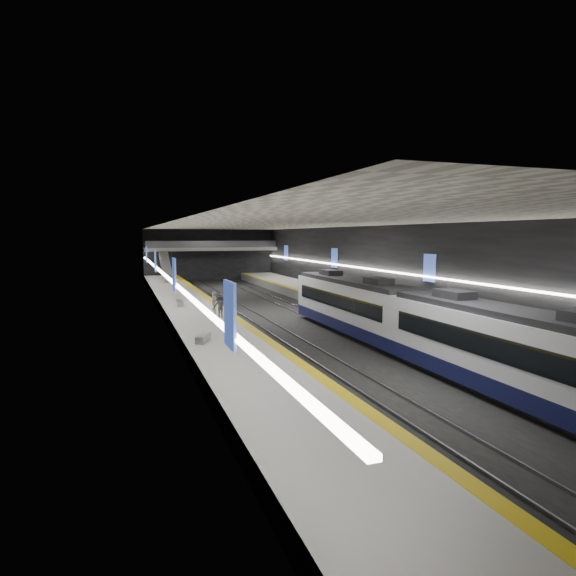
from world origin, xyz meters
name	(u,v)px	position (x,y,z in m)	size (l,w,h in m)	color
ground	(279,315)	(0.00, 0.00, 0.00)	(70.00, 70.00, 0.00)	black
ceiling	(279,225)	(0.00, 0.00, 8.00)	(20.00, 70.00, 0.04)	beige
wall_left	(163,273)	(-10.00, 0.00, 4.00)	(0.04, 70.00, 8.00)	black
wall_right	(379,268)	(10.00, 0.00, 4.00)	(0.04, 70.00, 8.00)	black
wall_back	(210,255)	(0.00, 35.00, 4.00)	(20.00, 0.04, 8.00)	black
platform_left	(195,314)	(-7.50, 0.00, 0.50)	(5.00, 70.00, 1.00)	slate
tile_surface_left	(195,308)	(-7.50, 0.00, 1.01)	(5.00, 70.00, 0.02)	#B0B0AB
tactile_strip_left	(221,307)	(-5.30, 0.00, 1.02)	(0.60, 70.00, 0.02)	#DEB80B
platform_right	(355,305)	(7.50, 0.00, 0.50)	(5.00, 70.00, 1.00)	slate
tile_surface_right	(355,300)	(7.50, 0.00, 1.01)	(5.00, 70.00, 0.02)	#B0B0AB
tactile_strip_right	(334,301)	(5.30, 0.00, 1.02)	(0.60, 70.00, 0.02)	#DEB80B
rails	(279,314)	(0.00, 0.00, 0.06)	(6.52, 70.00, 0.12)	gray
train	(411,320)	(2.50, -16.70, 2.20)	(2.69, 30.04, 3.60)	#11133E
ad_posters	(276,264)	(0.00, 1.00, 4.50)	(19.94, 53.50, 2.20)	#3C56B5
cove_light_left	(166,276)	(-9.80, 0.00, 3.80)	(0.25, 68.60, 0.12)	white
cove_light_right	(377,270)	(9.80, 0.00, 3.80)	(0.25, 68.60, 0.12)	white
mezzanine_bridge	(212,249)	(0.00, 32.93, 5.04)	(20.00, 3.00, 1.50)	gray
escalator	(166,267)	(-7.50, 26.00, 2.90)	(1.20, 8.00, 0.60)	#99999E
bench_left_near	(203,338)	(-8.91, -13.06, 1.21)	(0.48, 1.73, 0.42)	#99999E
bench_left_far	(180,303)	(-8.51, 1.70, 1.22)	(0.51, 1.83, 0.45)	#99999E
bench_right_far	(319,284)	(9.46, 13.45, 1.22)	(0.49, 1.77, 0.43)	#99999E
passenger_right_a	(337,290)	(6.23, 1.37, 1.87)	(0.64, 0.42, 1.75)	#B74E44
passenger_left_a	(214,304)	(-6.60, -4.18, 1.90)	(1.06, 0.44, 1.81)	beige
passenger_left_b	(220,306)	(-6.42, -5.66, 1.91)	(1.18, 0.68, 1.82)	#403E46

